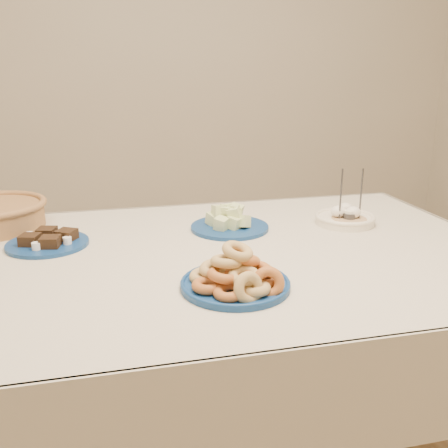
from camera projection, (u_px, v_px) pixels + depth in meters
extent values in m
cube|color=beige|center=(142.00, 57.00, 3.60)|extent=(5.00, 0.02, 2.70)
cylinder|color=brown|center=(6.00, 332.00, 1.79)|extent=(0.06, 0.06, 0.72)
cylinder|color=brown|center=(361.00, 293.00, 2.10)|extent=(0.06, 0.06, 0.72)
cube|color=beige|center=(220.00, 255.00, 1.46)|extent=(1.70, 1.10, 0.02)
cube|color=beige|center=(190.00, 238.00, 2.01)|extent=(1.70, 0.01, 0.28)
cube|color=beige|center=(282.00, 412.00, 0.99)|extent=(1.70, 0.01, 0.28)
cylinder|color=navy|center=(235.00, 285.00, 1.22)|extent=(0.32, 0.32, 0.01)
torus|color=navy|center=(235.00, 282.00, 1.21)|extent=(0.32, 0.32, 0.01)
torus|color=#A78045|center=(260.00, 271.00, 1.25)|extent=(0.11, 0.11, 0.03)
torus|color=#964D21|center=(240.00, 267.00, 1.28)|extent=(0.10, 0.10, 0.02)
torus|color=#964D21|center=(218.00, 268.00, 1.27)|extent=(0.11, 0.11, 0.03)
torus|color=#A78045|center=(205.00, 276.00, 1.22)|extent=(0.10, 0.10, 0.03)
torus|color=#964D21|center=(208.00, 285.00, 1.17)|extent=(0.10, 0.10, 0.03)
torus|color=#964D21|center=(230.00, 291.00, 1.14)|extent=(0.11, 0.11, 0.03)
torus|color=#A78045|center=(254.00, 288.00, 1.15)|extent=(0.11, 0.11, 0.03)
torus|color=#964D21|center=(265.00, 280.00, 1.20)|extent=(0.10, 0.10, 0.03)
torus|color=#A78045|center=(246.00, 263.00, 1.24)|extent=(0.10, 0.10, 0.03)
torus|color=#964D21|center=(226.00, 262.00, 1.25)|extent=(0.11, 0.11, 0.03)
torus|color=#A78045|center=(215.00, 268.00, 1.21)|extent=(0.11, 0.11, 0.04)
torus|color=#964D21|center=(223.00, 276.00, 1.16)|extent=(0.10, 0.10, 0.04)
torus|color=#A78045|center=(244.00, 276.00, 1.16)|extent=(0.09, 0.09, 0.04)
torus|color=#964D21|center=(255.00, 270.00, 1.20)|extent=(0.10, 0.10, 0.03)
torus|color=#964D21|center=(244.00, 258.00, 1.21)|extent=(0.11, 0.10, 0.05)
torus|color=#A78045|center=(226.00, 261.00, 1.19)|extent=(0.11, 0.11, 0.04)
torus|color=#A78045|center=(238.00, 251.00, 1.19)|extent=(0.11, 0.11, 0.05)
torus|color=#A78045|center=(248.00, 288.00, 1.12)|extent=(0.09, 0.07, 0.08)
torus|color=#964D21|center=(268.00, 283.00, 1.15)|extent=(0.09, 0.07, 0.08)
cylinder|color=navy|center=(230.00, 227.00, 1.66)|extent=(0.29, 0.29, 0.01)
cube|color=#C8DE8C|center=(230.00, 211.00, 1.64)|extent=(0.05, 0.05, 0.05)
cube|color=#C8DE8C|center=(222.00, 224.00, 1.61)|extent=(0.06, 0.06, 0.05)
cube|color=#C8DE8C|center=(228.00, 211.00, 1.65)|extent=(0.06, 0.06, 0.05)
cube|color=#C8DE8C|center=(234.00, 213.00, 1.63)|extent=(0.06, 0.06, 0.05)
cube|color=#C8DE8C|center=(223.00, 217.00, 1.68)|extent=(0.05, 0.05, 0.05)
cube|color=#C8DE8C|center=(243.00, 221.00, 1.64)|extent=(0.06, 0.07, 0.05)
cube|color=#C8DE8C|center=(227.00, 210.00, 1.66)|extent=(0.05, 0.06, 0.05)
cube|color=#C8DE8C|center=(227.00, 212.00, 1.64)|extent=(0.06, 0.06, 0.05)
cube|color=#C8DE8C|center=(236.00, 211.00, 1.65)|extent=(0.06, 0.06, 0.05)
cube|color=#C8DE8C|center=(234.00, 223.00, 1.62)|extent=(0.06, 0.06, 0.05)
cube|color=#C8DE8C|center=(219.00, 211.00, 1.64)|extent=(0.05, 0.05, 0.05)
cube|color=#C8DE8C|center=(233.00, 212.00, 1.64)|extent=(0.06, 0.06, 0.05)
cube|color=#C8DE8C|center=(214.00, 219.00, 1.67)|extent=(0.06, 0.06, 0.05)
cylinder|color=navy|center=(48.00, 244.00, 1.51)|extent=(0.31, 0.31, 0.01)
cube|color=black|center=(30.00, 240.00, 1.48)|extent=(0.07, 0.07, 0.03)
cube|color=black|center=(50.00, 242.00, 1.46)|extent=(0.06, 0.06, 0.03)
cube|color=black|center=(47.00, 233.00, 1.54)|extent=(0.06, 0.06, 0.03)
cube|color=black|center=(66.00, 235.00, 1.52)|extent=(0.07, 0.07, 0.03)
cylinder|color=white|center=(29.00, 236.00, 1.53)|extent=(0.03, 0.03, 0.02)
cylinder|color=white|center=(36.00, 246.00, 1.44)|extent=(0.03, 0.03, 0.02)
cylinder|color=white|center=(67.00, 241.00, 1.48)|extent=(0.03, 0.03, 0.02)
cylinder|color=tan|center=(349.00, 222.00, 1.70)|extent=(0.14, 0.14, 0.03)
cylinder|color=#424247|center=(349.00, 216.00, 1.69)|extent=(0.05, 0.05, 0.02)
cylinder|color=white|center=(350.00, 212.00, 1.68)|extent=(0.04, 0.04, 0.01)
cylinder|color=#424247|center=(341.00, 194.00, 1.66)|extent=(0.01, 0.01, 0.17)
cylinder|color=#424247|center=(361.00, 194.00, 1.67)|extent=(0.01, 0.01, 0.17)
cylinder|color=white|center=(345.00, 220.00, 1.72)|extent=(0.24, 0.24, 0.03)
torus|color=white|center=(345.00, 217.00, 1.72)|extent=(0.25, 0.25, 0.02)
ellipsoid|color=white|center=(338.00, 211.00, 1.70)|extent=(0.06, 0.05, 0.04)
ellipsoid|color=white|center=(353.00, 212.00, 1.69)|extent=(0.06, 0.05, 0.04)
ellipsoid|color=white|center=(345.00, 208.00, 1.74)|extent=(0.06, 0.05, 0.04)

